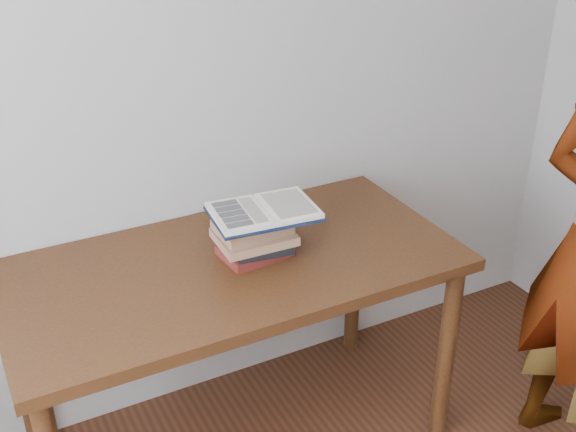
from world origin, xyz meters
TOP-DOWN VIEW (x-y plane):
  - room_shell at (-0.08, 0.01)m, footprint 3.54×3.54m
  - desk at (0.11, 1.38)m, footprint 1.44×0.72m
  - book_stack at (0.18, 1.38)m, footprint 0.24×0.20m
  - open_book at (0.22, 1.37)m, footprint 0.35×0.26m

SIDE VIEW (x-z plane):
  - desk at x=0.11m, z-range 0.29..1.06m
  - book_stack at x=0.18m, z-range 0.77..0.92m
  - open_book at x=0.22m, z-range 0.92..0.94m
  - room_shell at x=-0.08m, z-range 0.32..2.94m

